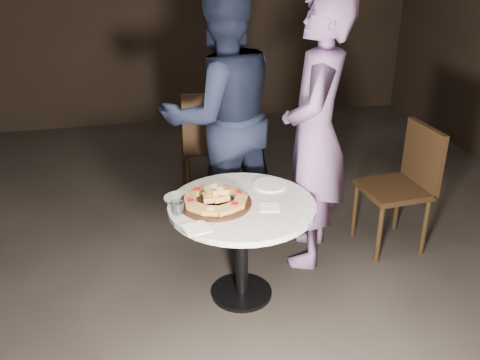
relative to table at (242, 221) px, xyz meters
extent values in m
plane|color=black|center=(-0.14, 0.07, -0.54)|extent=(7.00, 7.00, 0.00)
cylinder|color=black|center=(0.00, 0.00, -0.53)|extent=(0.41, 0.41, 0.03)
cylinder|color=black|center=(0.00, 0.00, -0.21)|extent=(0.08, 0.08, 0.61)
cylinder|color=silver|center=(0.00, 0.00, 0.11)|extent=(0.93, 0.93, 0.04)
cylinder|color=black|center=(-0.16, 0.02, 0.13)|extent=(0.54, 0.54, 0.02)
cube|color=#A87D41|center=(-0.01, 0.04, 0.16)|extent=(0.09, 0.11, 0.04)
cylinder|color=red|center=(-0.01, 0.04, 0.18)|extent=(0.05, 0.05, 0.01)
cube|color=#A87D41|center=(-0.04, 0.11, 0.16)|extent=(0.12, 0.11, 0.04)
cube|color=#A87D41|center=(-0.10, 0.16, 0.16)|extent=(0.11, 0.10, 0.04)
cylinder|color=beige|center=(-0.10, 0.16, 0.18)|extent=(0.06, 0.06, 0.01)
cube|color=#A87D41|center=(-0.18, 0.17, 0.16)|extent=(0.09, 0.07, 0.04)
cube|color=#A87D41|center=(-0.25, 0.14, 0.16)|extent=(0.12, 0.11, 0.04)
cylinder|color=red|center=(-0.25, 0.14, 0.18)|extent=(0.06, 0.06, 0.01)
cube|color=#A87D41|center=(-0.29, 0.07, 0.16)|extent=(0.09, 0.11, 0.04)
cube|color=#A87D41|center=(-0.30, 0.00, 0.16)|extent=(0.07, 0.09, 0.04)
cylinder|color=red|center=(-0.30, 0.00, 0.18)|extent=(0.04, 0.04, 0.01)
cube|color=#A87D41|center=(-0.27, -0.07, 0.16)|extent=(0.11, 0.11, 0.04)
cube|color=#A87D41|center=(-0.21, -0.12, 0.16)|extent=(0.11, 0.10, 0.04)
cylinder|color=beige|center=(-0.21, -0.12, 0.18)|extent=(0.05, 0.05, 0.01)
cube|color=#A87D41|center=(-0.13, -0.13, 0.16)|extent=(0.11, 0.10, 0.04)
cube|color=#A87D41|center=(-0.06, -0.10, 0.16)|extent=(0.11, 0.11, 0.04)
cylinder|color=red|center=(-0.06, -0.10, 0.18)|extent=(0.06, 0.06, 0.01)
cube|color=#A87D41|center=(-0.02, -0.03, 0.16)|extent=(0.10, 0.11, 0.04)
cube|color=#A87D41|center=(-0.12, 0.05, 0.19)|extent=(0.11, 0.11, 0.04)
cylinder|color=#2D6B1E|center=(-0.12, 0.05, 0.21)|extent=(0.06, 0.06, 0.01)
cube|color=#A87D41|center=(-0.18, 0.06, 0.19)|extent=(0.07, 0.09, 0.04)
cylinder|color=beige|center=(-0.18, 0.06, 0.21)|extent=(0.04, 0.04, 0.01)
cube|color=#A87D41|center=(-0.20, -0.01, 0.19)|extent=(0.08, 0.10, 0.04)
cylinder|color=orange|center=(-0.20, -0.01, 0.21)|extent=(0.05, 0.05, 0.01)
cube|color=#A87D41|center=(-0.13, -0.02, 0.19)|extent=(0.10, 0.08, 0.03)
cylinder|color=red|center=(-0.13, -0.02, 0.21)|extent=(0.05, 0.05, 0.01)
cube|color=#A87D41|center=(-0.12, 0.05, 0.19)|extent=(0.11, 0.11, 0.04)
cylinder|color=#2D6B1E|center=(-0.12, 0.05, 0.21)|extent=(0.06, 0.06, 0.01)
cube|color=#A87D41|center=(-0.13, 0.00, 0.22)|extent=(0.09, 0.07, 0.04)
cylinder|color=beige|center=(-0.13, 0.00, 0.24)|extent=(0.04, 0.04, 0.01)
cube|color=#A87D41|center=(-0.16, 0.04, 0.22)|extent=(0.11, 0.11, 0.04)
cylinder|color=beige|center=(-0.16, 0.04, 0.24)|extent=(0.06, 0.06, 0.01)
cylinder|color=white|center=(-0.36, 0.15, 0.13)|extent=(0.19, 0.19, 0.01)
cylinder|color=white|center=(0.23, 0.20, 0.13)|extent=(0.26, 0.26, 0.01)
imported|color=silver|center=(-0.39, -0.04, 0.16)|extent=(0.09, 0.09, 0.08)
cube|color=white|center=(-0.31, -0.23, 0.13)|extent=(0.16, 0.16, 0.01)
cube|color=white|center=(0.15, -0.09, 0.13)|extent=(0.14, 0.14, 0.01)
cube|color=black|center=(0.04, 1.45, -0.04)|extent=(0.48, 0.48, 0.04)
cube|color=black|center=(0.03, 1.22, 0.20)|extent=(0.46, 0.06, 0.50)
cylinder|color=black|center=(0.24, 1.64, -0.29)|extent=(0.04, 0.04, 0.50)
cylinder|color=black|center=(-0.15, 1.65, -0.29)|extent=(0.04, 0.04, 0.50)
cylinder|color=black|center=(0.23, 1.24, -0.29)|extent=(0.04, 0.04, 0.50)
cylinder|color=black|center=(-0.17, 1.26, -0.29)|extent=(0.04, 0.04, 0.50)
cube|color=black|center=(1.19, 0.36, -0.08)|extent=(0.45, 0.45, 0.04)
cube|color=black|center=(1.40, 0.37, 0.14)|extent=(0.07, 0.43, 0.45)
cylinder|color=black|center=(0.99, 0.53, -0.31)|extent=(0.04, 0.04, 0.45)
cylinder|color=black|center=(1.02, 0.16, -0.31)|extent=(0.04, 0.04, 0.45)
cylinder|color=black|center=(1.36, 0.55, -0.31)|extent=(0.04, 0.04, 0.45)
cylinder|color=black|center=(1.38, 0.19, -0.31)|extent=(0.04, 0.04, 0.45)
imported|color=black|center=(0.04, 0.83, 0.39)|extent=(1.03, 0.88, 1.86)
imported|color=slate|center=(0.57, 0.36, 0.38)|extent=(0.68, 0.79, 1.84)
camera|label=1|loc=(-0.63, -2.74, 1.60)|focal=40.00mm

